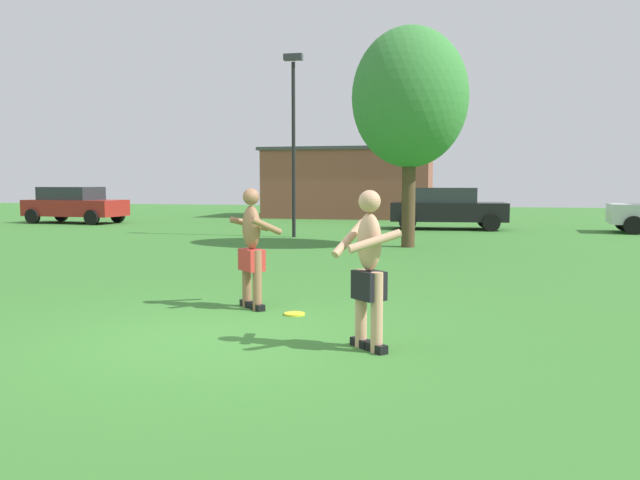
% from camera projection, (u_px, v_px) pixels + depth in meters
% --- Properties ---
extents(ground_plane, '(80.00, 80.00, 0.00)m').
position_uv_depth(ground_plane, '(210.00, 339.00, 7.20)').
color(ground_plane, '#38752D').
extents(player_near, '(0.79, 0.82, 1.71)m').
position_uv_depth(player_near, '(252.00, 245.00, 8.85)').
color(player_near, black).
rests_on(player_near, ground_plane).
extents(player_in_black, '(0.75, 0.75, 1.71)m').
position_uv_depth(player_in_black, '(369.00, 266.00, 6.65)').
color(player_in_black, black).
rests_on(player_in_black, ground_plane).
extents(frisbee, '(0.29, 0.29, 0.03)m').
position_uv_depth(frisbee, '(294.00, 314.00, 8.49)').
color(frisbee, yellow).
rests_on(frisbee, ground_plane).
extents(car_red_near_post, '(4.43, 2.30, 1.58)m').
position_uv_depth(car_red_near_post, '(74.00, 204.00, 27.35)').
color(car_red_near_post, maroon).
rests_on(car_red_near_post, ground_plane).
extents(car_black_far_end, '(4.43, 2.30, 1.58)m').
position_uv_depth(car_black_far_end, '(446.00, 208.00, 23.81)').
color(car_black_far_end, black).
rests_on(car_black_far_end, ground_plane).
extents(lamp_post, '(0.60, 0.24, 5.86)m').
position_uv_depth(lamp_post, '(293.00, 126.00, 20.13)').
color(lamp_post, black).
rests_on(lamp_post, ground_plane).
extents(outbuilding_behind_lot, '(8.47, 4.84, 3.50)m').
position_uv_depth(outbuilding_behind_lot, '(350.00, 183.00, 32.03)').
color(outbuilding_behind_lot, brown).
rests_on(outbuilding_behind_lot, ground_plane).
extents(tree_right_field, '(3.15, 3.15, 5.97)m').
position_uv_depth(tree_right_field, '(410.00, 98.00, 16.97)').
color(tree_right_field, '#4C3823').
rests_on(tree_right_field, ground_plane).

